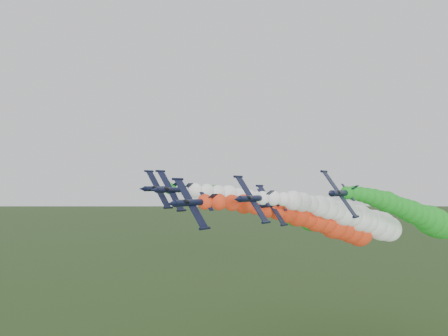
{
  "coord_description": "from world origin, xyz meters",
  "views": [
    {
      "loc": [
        46.63,
        -63.88,
        47.29
      ],
      "look_at": [
        -1.6,
        9.0,
        50.83
      ],
      "focal_mm": 35.0,
      "sensor_mm": 36.0,
      "label": 1
    }
  ],
  "objects": [
    {
      "name": "jet_inner_right",
      "position": [
        11.5,
        57.79,
        37.98
      ],
      "size": [
        15.39,
        79.5,
        19.04
      ],
      "rotation": [
        0.0,
        0.95,
        0.0
      ],
      "color": "black",
      "rests_on": "ground"
    },
    {
      "name": "jet_outer_left",
      "position": [
        -15.62,
        62.51,
        39.65
      ],
      "size": [
        15.88,
        79.99,
        19.54
      ],
      "rotation": [
        0.0,
        0.95,
        0.0
      ],
      "color": "black",
      "rests_on": "ground"
    },
    {
      "name": "jet_inner_left",
      "position": [
        -8.76,
        58.6,
        39.45
      ],
      "size": [
        15.65,
        79.75,
        19.3
      ],
      "rotation": [
        0.0,
        0.95,
        0.0
      ],
      "color": "black",
      "rests_on": "ground"
    },
    {
      "name": "jet_trail",
      "position": [
        8.22,
        72.94,
        36.14
      ],
      "size": [
        15.48,
        79.59,
        19.13
      ],
      "rotation": [
        0.0,
        0.95,
        0.0
      ],
      "color": "black",
      "rests_on": "ground"
    },
    {
      "name": "jet_outer_right",
      "position": [
        25.27,
        68.66,
        38.57
      ],
      "size": [
        15.66,
        79.77,
        19.31
      ],
      "rotation": [
        0.0,
        0.95,
        0.0
      ],
      "color": "black",
      "rests_on": "ground"
    },
    {
      "name": "jet_lead",
      "position": [
        5.51,
        46.84,
        37.51
      ],
      "size": [
        15.53,
        79.64,
        19.18
      ],
      "rotation": [
        0.0,
        0.95,
        0.0
      ],
      "color": "black",
      "rests_on": "ground"
    }
  ]
}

